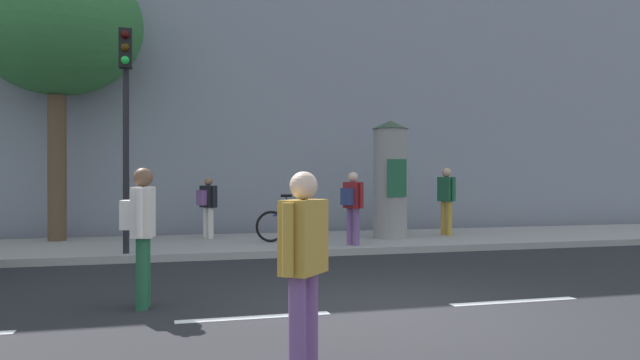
# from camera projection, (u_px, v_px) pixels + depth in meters

# --- Properties ---
(ground_plane) EXTENTS (80.00, 80.00, 0.00)m
(ground_plane) POSITION_uv_depth(u_px,v_px,m) (392.00, 309.00, 7.40)
(ground_plane) COLOR #232326
(sidewalk_curb) EXTENTS (36.00, 4.00, 0.15)m
(sidewalk_curb) POSITION_uv_depth(u_px,v_px,m) (280.00, 243.00, 14.15)
(sidewalk_curb) COLOR #9E9B93
(sidewalk_curb) RESTS_ON ground_plane
(lane_markings) EXTENTS (25.80, 0.16, 0.01)m
(lane_markings) POSITION_uv_depth(u_px,v_px,m) (392.00, 309.00, 7.40)
(lane_markings) COLOR silver
(lane_markings) RESTS_ON ground_plane
(building_backdrop) EXTENTS (36.00, 5.00, 11.57)m
(building_backdrop) POSITION_uv_depth(u_px,v_px,m) (249.00, 47.00, 18.96)
(building_backdrop) COLOR gray
(building_backdrop) RESTS_ON ground_plane
(traffic_light) EXTENTS (0.24, 0.45, 4.33)m
(traffic_light) POSITION_uv_depth(u_px,v_px,m) (126.00, 103.00, 11.56)
(traffic_light) COLOR black
(traffic_light) RESTS_ON sidewalk_curb
(poster_column) EXTENTS (0.90, 0.90, 2.87)m
(poster_column) POSITION_uv_depth(u_px,v_px,m) (390.00, 179.00, 14.65)
(poster_column) COLOR gray
(poster_column) RESTS_ON sidewalk_curb
(street_tree) EXTENTS (3.92, 3.92, 6.75)m
(street_tree) POSITION_uv_depth(u_px,v_px,m) (57.00, 25.00, 14.04)
(street_tree) COLOR brown
(street_tree) RESTS_ON sidewalk_curb
(pedestrian_tallest) EXTENTS (0.43, 0.59, 1.75)m
(pedestrian_tallest) POSITION_uv_depth(u_px,v_px,m) (141.00, 224.00, 7.43)
(pedestrian_tallest) COLOR #1E5938
(pedestrian_tallest) RESTS_ON ground_plane
(pedestrian_in_dark_shirt) EXTENTS (0.47, 0.50, 1.67)m
(pedestrian_in_dark_shirt) POSITION_uv_depth(u_px,v_px,m) (304.00, 257.00, 4.84)
(pedestrian_in_dark_shirt) COLOR #724C84
(pedestrian_in_dark_shirt) RESTS_ON ground_plane
(pedestrian_in_red_top) EXTENTS (0.50, 0.52, 1.60)m
(pedestrian_in_red_top) POSITION_uv_depth(u_px,v_px,m) (352.00, 202.00, 13.09)
(pedestrian_in_red_top) COLOR #724C84
(pedestrian_in_red_top) RESTS_ON sidewalk_curb
(pedestrian_near_pole) EXTENTS (0.35, 0.59, 1.73)m
(pedestrian_near_pole) POSITION_uv_depth(u_px,v_px,m) (446.00, 196.00, 15.36)
(pedestrian_near_pole) COLOR #B78C33
(pedestrian_near_pole) RESTS_ON sidewalk_curb
(pedestrian_with_backpack) EXTENTS (0.53, 0.51, 1.58)m
(pedestrian_with_backpack) POSITION_uv_depth(u_px,v_px,m) (392.00, 198.00, 16.08)
(pedestrian_with_backpack) COLOR #4C4C51
(pedestrian_with_backpack) RESTS_ON sidewalk_curb
(pedestrian_in_light_jacket) EXTENTS (0.50, 0.56, 1.49)m
(pedestrian_in_light_jacket) POSITION_uv_depth(u_px,v_px,m) (208.00, 202.00, 14.60)
(pedestrian_in_light_jacket) COLOR silver
(pedestrian_in_light_jacket) RESTS_ON sidewalk_curb
(bicycle_leaning) EXTENTS (1.77, 0.20, 1.09)m
(bicycle_leaning) POSITION_uv_depth(u_px,v_px,m) (293.00, 225.00, 13.91)
(bicycle_leaning) COLOR black
(bicycle_leaning) RESTS_ON sidewalk_curb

